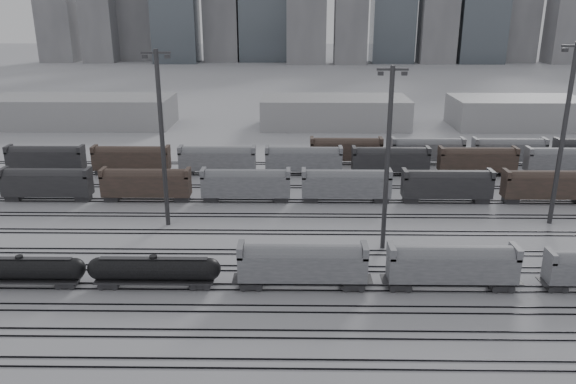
{
  "coord_description": "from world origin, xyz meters",
  "views": [
    {
      "loc": [
        -0.56,
        -58.53,
        31.82
      ],
      "look_at": [
        -1.75,
        25.01,
        4.0
      ],
      "focal_mm": 35.0,
      "sensor_mm": 36.0,
      "label": 1
    }
  ],
  "objects_px": {
    "tank_car_b": "(154,270)",
    "light_mast_c": "(388,156)",
    "hopper_car_a": "(302,262)",
    "tank_car_a": "(21,269)",
    "hopper_car_b": "(452,263)"
  },
  "relations": [
    {
      "from": "hopper_car_a",
      "to": "light_mast_c",
      "type": "xyz_separation_m",
      "value": [
        11.22,
        11.83,
        9.79
      ]
    },
    {
      "from": "tank_car_b",
      "to": "hopper_car_a",
      "type": "distance_m",
      "value": 17.5
    },
    {
      "from": "tank_car_b",
      "to": "light_mast_c",
      "type": "bearing_deg",
      "value": 22.42
    },
    {
      "from": "tank_car_a",
      "to": "hopper_car_b",
      "type": "height_order",
      "value": "hopper_car_b"
    },
    {
      "from": "hopper_car_a",
      "to": "hopper_car_b",
      "type": "distance_m",
      "value": 17.44
    },
    {
      "from": "hopper_car_a",
      "to": "hopper_car_b",
      "type": "xyz_separation_m",
      "value": [
        17.44,
        0.0,
        -0.02
      ]
    },
    {
      "from": "tank_car_b",
      "to": "hopper_car_b",
      "type": "relative_size",
      "value": 1.05
    },
    {
      "from": "tank_car_b",
      "to": "hopper_car_b",
      "type": "xyz_separation_m",
      "value": [
        34.91,
        0.0,
        1.06
      ]
    },
    {
      "from": "light_mast_c",
      "to": "tank_car_a",
      "type": "bearing_deg",
      "value": -165.11
    },
    {
      "from": "light_mast_c",
      "to": "hopper_car_b",
      "type": "bearing_deg",
      "value": -62.25
    },
    {
      "from": "hopper_car_b",
      "to": "light_mast_c",
      "type": "xyz_separation_m",
      "value": [
        -6.23,
        11.83,
        9.82
      ]
    },
    {
      "from": "tank_car_a",
      "to": "tank_car_b",
      "type": "height_order",
      "value": "tank_car_b"
    },
    {
      "from": "hopper_car_b",
      "to": "light_mast_c",
      "type": "relative_size",
      "value": 0.61
    },
    {
      "from": "tank_car_b",
      "to": "light_mast_c",
      "type": "xyz_separation_m",
      "value": [
        28.68,
        11.83,
        10.88
      ]
    },
    {
      "from": "tank_car_a",
      "to": "tank_car_b",
      "type": "xyz_separation_m",
      "value": [
        15.82,
        -0.0,
        0.06
      ]
    }
  ]
}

